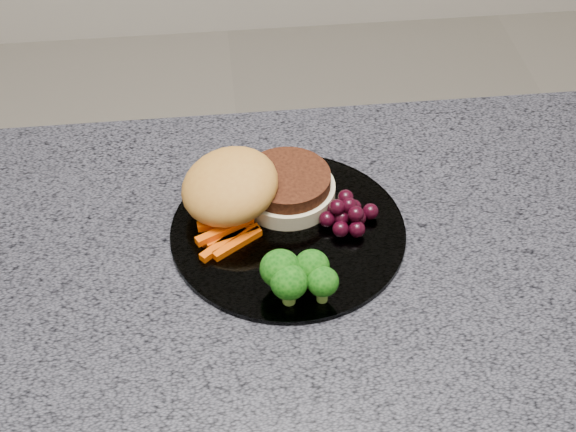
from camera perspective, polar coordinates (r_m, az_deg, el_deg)
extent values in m
cube|color=#474750|center=(0.85, -0.13, -5.74)|extent=(1.20, 0.60, 0.04)
cylinder|color=white|center=(0.89, 0.00, -1.07)|extent=(0.26, 0.26, 0.01)
cylinder|color=beige|center=(0.91, -0.05, 1.75)|extent=(0.14, 0.14, 0.02)
cylinder|color=#431C0D|center=(0.90, -0.05, 2.60)|extent=(0.12, 0.12, 0.02)
ellipsoid|color=#AD752B|center=(0.89, -4.15, 1.79)|extent=(0.14, 0.14, 0.06)
cube|color=#D64703|center=(0.88, -4.53, -1.08)|extent=(0.06, 0.04, 0.01)
cube|color=#D64703|center=(0.87, -3.94, -1.47)|extent=(0.06, 0.03, 0.01)
cube|color=#D64703|center=(0.87, -4.63, -1.98)|extent=(0.05, 0.05, 0.01)
cube|color=#D64703|center=(0.88, -4.46, -0.46)|extent=(0.06, 0.02, 0.01)
cube|color=#D64703|center=(0.87, -4.72, -1.09)|extent=(0.06, 0.04, 0.01)
cube|color=#D64703|center=(0.86, -3.62, -1.98)|extent=(0.06, 0.04, 0.01)
cylinder|color=olive|center=(0.82, -0.54, -4.80)|extent=(0.01, 0.01, 0.02)
ellipsoid|color=#0A3C08|center=(0.80, -0.55, -3.76)|extent=(0.04, 0.04, 0.04)
cylinder|color=olive|center=(0.82, 1.68, -4.53)|extent=(0.01, 0.01, 0.02)
ellipsoid|color=#0A3C08|center=(0.81, 1.71, -3.58)|extent=(0.04, 0.04, 0.03)
cylinder|color=olive|center=(0.81, 0.07, -5.69)|extent=(0.01, 0.01, 0.02)
ellipsoid|color=#0A3C08|center=(0.79, 0.08, -4.72)|extent=(0.04, 0.04, 0.03)
cylinder|color=olive|center=(0.81, 2.45, -5.57)|extent=(0.01, 0.01, 0.02)
ellipsoid|color=#0A3C08|center=(0.80, 2.49, -4.68)|extent=(0.03, 0.03, 0.03)
sphere|color=black|center=(0.89, 3.85, -0.13)|extent=(0.02, 0.02, 0.02)
sphere|color=black|center=(0.89, 5.00, -0.15)|extent=(0.02, 0.02, 0.02)
sphere|color=black|center=(0.90, 4.69, 0.61)|extent=(0.02, 0.02, 0.02)
sphere|color=black|center=(0.90, 3.28, 0.58)|extent=(0.02, 0.02, 0.02)
sphere|color=black|center=(0.88, 2.79, -0.23)|extent=(0.02, 0.02, 0.02)
sphere|color=black|center=(0.87, 3.76, -0.93)|extent=(0.02, 0.02, 0.02)
sphere|color=black|center=(0.87, 4.93, -0.94)|extent=(0.02, 0.02, 0.02)
sphere|color=black|center=(0.90, 5.88, 0.32)|extent=(0.02, 0.02, 0.02)
sphere|color=black|center=(0.88, 4.36, 0.78)|extent=(0.02, 0.02, 0.02)
sphere|color=black|center=(0.88, 3.54, 0.65)|extent=(0.02, 0.02, 0.02)
sphere|color=black|center=(0.87, 4.85, 0.17)|extent=(0.02, 0.02, 0.02)
sphere|color=black|center=(0.89, 4.12, 1.34)|extent=(0.02, 0.02, 0.02)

